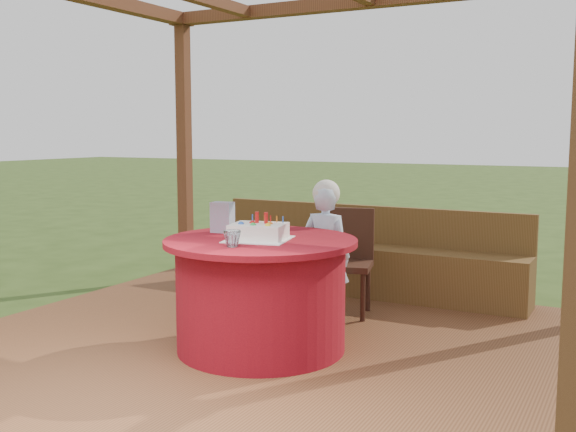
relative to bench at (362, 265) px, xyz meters
The scene contains 10 objects.
ground 1.76m from the bench, 90.00° to the right, with size 60.00×60.00×0.00m, color #2B4416.
deck 1.75m from the bench, 90.00° to the right, with size 4.50×4.00×0.12m, color brown.
pergola 2.65m from the bench, 90.00° to the right, with size 4.50×4.00×2.72m.
bench is the anchor object (origin of this frame).
table 1.85m from the bench, 90.21° to the right, with size 1.31×1.31×0.77m.
chair 0.74m from the bench, 78.61° to the right, with size 0.50×0.50×0.86m.
elderly_woman 1.13m from the bench, 83.52° to the right, with size 0.39×0.26×1.12m.
birthday_cake 1.97m from the bench, 89.94° to the right, with size 0.48×0.48×0.18m.
gift_bag 1.87m from the bench, 102.88° to the right, with size 0.15×0.10×0.22m, color #C37EA5.
drinking_glass 2.29m from the bench, 89.95° to the right, with size 0.11×0.11×0.11m, color white.
Camera 1 is at (2.27, -4.01, 1.60)m, focal length 42.00 mm.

